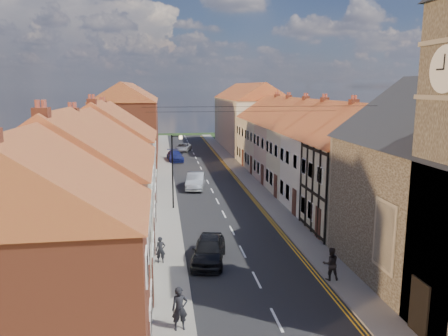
{
  "coord_description": "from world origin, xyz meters",
  "views": [
    {
      "loc": [
        -4.7,
        -14.76,
        9.89
      ],
      "look_at": [
        0.17,
        19.15,
        3.5
      ],
      "focal_mm": 35.0,
      "sensor_mm": 36.0,
      "label": 1
    }
  ],
  "objects_px": {
    "lamppost": "(174,167)",
    "car_mid": "(196,181)",
    "car_distant": "(183,147)",
    "pedestrian_right": "(331,264)",
    "car_near": "(209,250)",
    "pedestrian_left": "(180,309)",
    "pedestrian_left_b": "(161,250)",
    "car_far": "(175,156)"
  },
  "relations": [
    {
      "from": "lamppost",
      "to": "car_mid",
      "type": "distance_m",
      "value": 8.04
    },
    {
      "from": "lamppost",
      "to": "car_distant",
      "type": "xyz_separation_m",
      "value": [
        2.31,
        32.46,
        -2.91
      ]
    },
    {
      "from": "car_distant",
      "to": "pedestrian_right",
      "type": "bearing_deg",
      "value": -68.32
    },
    {
      "from": "lamppost",
      "to": "pedestrian_right",
      "type": "distance_m",
      "value": 16.72
    },
    {
      "from": "car_near",
      "to": "pedestrian_left",
      "type": "bearing_deg",
      "value": -94.12
    },
    {
      "from": "lamppost",
      "to": "pedestrian_left_b",
      "type": "relative_size",
      "value": 4.02
    },
    {
      "from": "lamppost",
      "to": "pedestrian_left_b",
      "type": "bearing_deg",
      "value": -95.65
    },
    {
      "from": "pedestrian_left",
      "to": "car_distant",
      "type": "bearing_deg",
      "value": 79.54
    },
    {
      "from": "pedestrian_right",
      "to": "car_mid",
      "type": "bearing_deg",
      "value": -73.42
    },
    {
      "from": "car_near",
      "to": "car_mid",
      "type": "xyz_separation_m",
      "value": [
        0.7,
        18.46,
        0.03
      ]
    },
    {
      "from": "pedestrian_left",
      "to": "pedestrian_left_b",
      "type": "height_order",
      "value": "pedestrian_left"
    },
    {
      "from": "lamppost",
      "to": "pedestrian_left",
      "type": "bearing_deg",
      "value": -91.08
    },
    {
      "from": "car_mid",
      "to": "car_far",
      "type": "relative_size",
      "value": 0.99
    },
    {
      "from": "car_far",
      "to": "pedestrian_right",
      "type": "relative_size",
      "value": 2.76
    },
    {
      "from": "car_mid",
      "to": "car_distant",
      "type": "relative_size",
      "value": 1.04
    },
    {
      "from": "car_far",
      "to": "pedestrian_right",
      "type": "bearing_deg",
      "value": -85.48
    },
    {
      "from": "car_mid",
      "to": "pedestrian_left_b",
      "type": "xyz_separation_m",
      "value": [
        -3.42,
        -18.43,
        0.09
      ]
    },
    {
      "from": "lamppost",
      "to": "car_distant",
      "type": "relative_size",
      "value": 1.32
    },
    {
      "from": "car_near",
      "to": "car_far",
      "type": "xyz_separation_m",
      "value": [
        -0.78,
        35.07,
        -0.05
      ]
    },
    {
      "from": "car_distant",
      "to": "car_mid",
      "type": "bearing_deg",
      "value": -74.61
    },
    {
      "from": "car_far",
      "to": "pedestrian_left_b",
      "type": "xyz_separation_m",
      "value": [
        -1.94,
        -35.03,
        0.17
      ]
    },
    {
      "from": "car_distant",
      "to": "pedestrian_right",
      "type": "relative_size",
      "value": 2.63
    },
    {
      "from": "car_far",
      "to": "car_distant",
      "type": "distance_m",
      "value": 8.8
    },
    {
      "from": "car_mid",
      "to": "pedestrian_left",
      "type": "distance_m",
      "value": 25.64
    },
    {
      "from": "lamppost",
      "to": "car_far",
      "type": "bearing_deg",
      "value": 88.0
    },
    {
      "from": "pedestrian_left",
      "to": "pedestrian_left_b",
      "type": "relative_size",
      "value": 1.21
    },
    {
      "from": "car_mid",
      "to": "car_far",
      "type": "height_order",
      "value": "car_mid"
    },
    {
      "from": "car_mid",
      "to": "pedestrian_left",
      "type": "relative_size",
      "value": 2.61
    },
    {
      "from": "car_distant",
      "to": "pedestrian_left_b",
      "type": "xyz_separation_m",
      "value": [
        -3.42,
        -43.7,
        0.24
      ]
    },
    {
      "from": "pedestrian_left",
      "to": "pedestrian_right",
      "type": "distance_m",
      "value": 8.64
    },
    {
      "from": "lamppost",
      "to": "car_distant",
      "type": "bearing_deg",
      "value": 85.93
    },
    {
      "from": "car_mid",
      "to": "car_near",
      "type": "bearing_deg",
      "value": -83.25
    },
    {
      "from": "car_far",
      "to": "pedestrian_right",
      "type": "height_order",
      "value": "pedestrian_right"
    },
    {
      "from": "car_mid",
      "to": "pedestrian_left_b",
      "type": "bearing_deg",
      "value": -91.6
    },
    {
      "from": "car_near",
      "to": "car_distant",
      "type": "bearing_deg",
      "value": 100.48
    },
    {
      "from": "car_far",
      "to": "pedestrian_left_b",
      "type": "height_order",
      "value": "pedestrian_left_b"
    },
    {
      "from": "car_near",
      "to": "car_far",
      "type": "bearing_deg",
      "value": 102.67
    },
    {
      "from": "pedestrian_left",
      "to": "car_near",
      "type": "bearing_deg",
      "value": 67.01
    },
    {
      "from": "car_far",
      "to": "car_distant",
      "type": "relative_size",
      "value": 1.05
    },
    {
      "from": "pedestrian_left",
      "to": "pedestrian_left_b",
      "type": "distance_m",
      "value": 7.11
    },
    {
      "from": "lamppost",
      "to": "pedestrian_left",
      "type": "height_order",
      "value": "lamppost"
    },
    {
      "from": "car_far",
      "to": "car_distant",
      "type": "bearing_deg",
      "value": 75.0
    }
  ]
}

